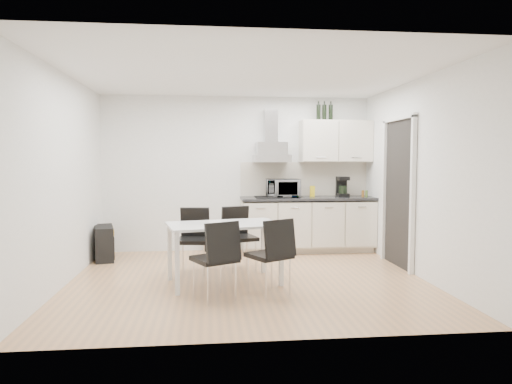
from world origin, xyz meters
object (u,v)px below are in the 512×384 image
Objects in this scene: floor_speaker at (212,242)px; chair_far_right at (240,239)px; chair_far_left at (193,241)px; chair_near_left at (214,260)px; guitar_amp at (104,243)px; dining_table at (224,230)px; kitchenette at (310,202)px; chair_near_right at (269,256)px.

chair_far_right is at bearing -54.54° from floor_speaker.
chair_near_left is (0.27, -1.19, 0.00)m from chair_far_left.
chair_near_left is (-0.37, -1.32, 0.00)m from chair_far_right.
chair_far_left is at bearing -5.90° from chair_far_right.
dining_table is at bearing -54.11° from guitar_amp.
floor_speaker is (0.26, 1.49, -0.28)m from chair_far_left.
chair_far_left is 2.68× the size of floor_speaker.
kitchenette is 1.78m from floor_speaker.
guitar_amp is at bearing -39.78° from chair_far_right.
guitar_amp is at bearing 100.18° from chair_near_left.
chair_near_left is at bearing 109.92° from chair_far_left.
chair_far_left and chair_near_right have the same top height.
chair_far_left is at bearing -49.21° from guitar_amp.
chair_near_left is at bearing -112.87° from dining_table.
chair_far_right is (0.64, 0.12, 0.00)m from chair_far_left.
kitchenette is at bearing 13.91° from floor_speaker.
chair_near_left is at bearing -66.52° from guitar_amp.
kitchenette reaches higher than dining_table.
chair_far_right is 1.21m from chair_near_right.
chair_far_right is 1.31× the size of guitar_amp.
chair_near_left is (-1.62, -2.52, -0.39)m from kitchenette.
kitchenette is at bearing -8.07° from guitar_amp.
chair_far_left reaches higher than dining_table.
chair_near_right is at bearing 137.14° from chair_far_left.
chair_near_right is 3.08m from guitar_amp.
chair_near_left reaches higher than dining_table.
kitchenette is at bearing 29.99° from chair_near_left.
guitar_amp is 1.73m from floor_speaker.
kitchenette reaches higher than chair_far_right.
chair_far_right is 2.68× the size of floor_speaker.
kitchenette is 3.35m from guitar_amp.
floor_speaker is (-0.02, 2.68, -0.28)m from chair_near_left.
dining_table is 1.70× the size of chair_far_right.
chair_near_left is 2.75m from guitar_amp.
chair_near_right reaches higher than guitar_amp.
chair_near_right is at bearing -59.06° from dining_table.
chair_far_right is at bearing -162.07° from chair_far_left.
chair_far_left is 1.23m from chair_near_left.
chair_near_left reaches higher than guitar_amp.
chair_far_right is at bearing 57.81° from dining_table.
chair_near_right is (0.49, -0.53, -0.23)m from dining_table.
chair_far_right is 1.37m from chair_near_left.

